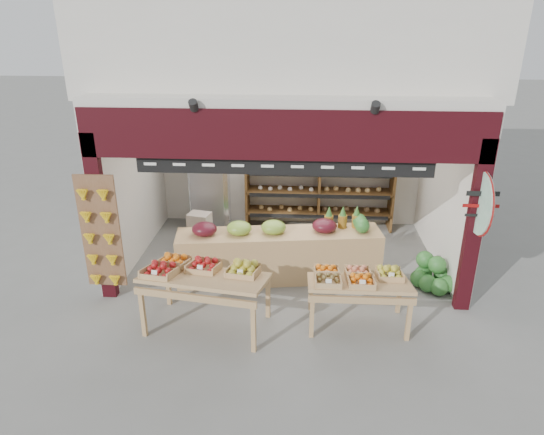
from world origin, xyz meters
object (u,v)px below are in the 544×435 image
Objects in this scene: mid_counter at (278,253)px; display_table_left at (199,273)px; cardboard_stack at (211,236)px; watermelon_pile at (433,276)px; display_table_right at (355,280)px; refrigerator at (210,182)px; back_shelving at (320,174)px.

display_table_left is at bearing -126.63° from mid_counter.
mid_counter is at bearing -38.65° from cardboard_stack.
watermelon_pile is (2.55, -0.15, -0.25)m from mid_counter.
display_table_left is 3.84m from watermelon_pile.
mid_counter reaches higher than display_table_right.
refrigerator is at bearing 150.91° from watermelon_pile.
cardboard_stack is at bearing 141.35° from mid_counter.
mid_counter is at bearing 132.38° from display_table_right.
refrigerator is 1.39× the size of display_table_right.
refrigerator is 1.10× the size of display_table_left.
display_table_left is 1.26× the size of display_table_right.
display_table_right reaches higher than watermelon_pile.
back_shelving is 2.11× the size of display_table_right.
display_table_right is at bearing -83.10° from back_shelving.
back_shelving is at bearing 29.38° from cardboard_stack.
display_table_right is at bearing -56.47° from refrigerator.
refrigerator is at bearing 128.37° from display_table_right.
display_table_right is (2.18, 0.13, -0.11)m from display_table_left.
display_table_left is (0.33, -2.48, 0.56)m from cardboard_stack.
mid_counter is (1.36, -1.09, 0.21)m from cardboard_stack.
cardboard_stack is at bearing 162.48° from watermelon_pile.
display_table_left is at bearing -86.84° from refrigerator.
cardboard_stack is 3.47m from display_table_right.
back_shelving is at bearing 127.17° from watermelon_pile.
refrigerator is at bearing -176.44° from back_shelving.
back_shelving reaches higher than cardboard_stack.
back_shelving is 2.26m from refrigerator.
mid_counter is at bearing 53.37° from display_table_left.
cardboard_stack is 0.59× the size of display_table_left.
back_shelving is 3.57m from display_table_right.
watermelon_pile is at bearing -52.83° from back_shelving.
back_shelving is 4.07m from display_table_left.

